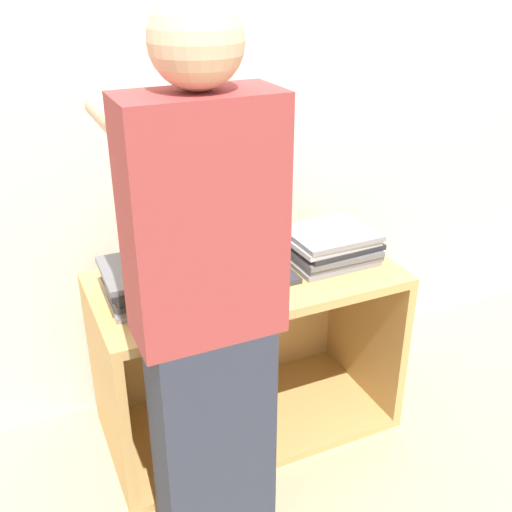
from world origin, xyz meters
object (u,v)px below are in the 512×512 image
at_px(laptop_open, 240,256).
at_px(laptop_stack_right, 329,245).
at_px(laptop_stack_left, 154,280).
at_px(person, 207,318).

distance_m(laptop_open, laptop_stack_right, 0.35).
xyz_separation_m(laptop_stack_left, laptop_stack_right, (0.70, -0.00, 0.00)).
distance_m(laptop_open, laptop_stack_left, 0.35).
relative_size(laptop_open, person, 0.20).
bearing_deg(laptop_stack_right, person, -145.65).
xyz_separation_m(laptop_open, person, (-0.32, -0.51, 0.10)).
xyz_separation_m(laptop_open, laptop_stack_left, (-0.35, -0.06, 0.00)).
relative_size(laptop_stack_left, person, 0.20).
xyz_separation_m(laptop_stack_left, person, (0.03, -0.46, 0.10)).
relative_size(laptop_stack_left, laptop_stack_right, 0.98).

